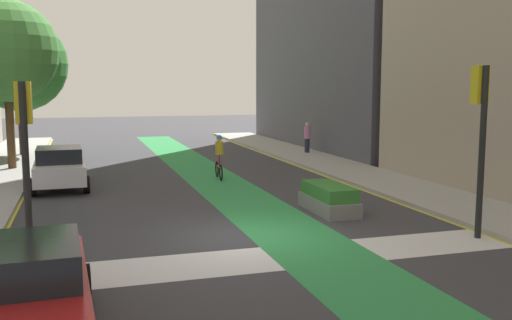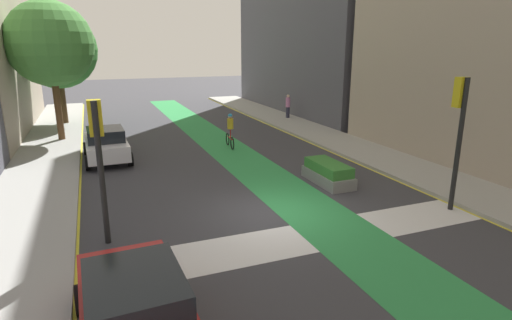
% 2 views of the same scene
% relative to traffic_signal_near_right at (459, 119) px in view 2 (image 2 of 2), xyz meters
% --- Properties ---
extents(ground_plane, '(120.00, 120.00, 0.00)m').
position_rel_traffic_signal_near_right_xyz_m(ground_plane, '(-5.62, 1.79, -3.05)').
color(ground_plane, '#38383D').
extents(bike_lane_paint, '(2.40, 60.00, 0.01)m').
position_rel_traffic_signal_near_right_xyz_m(bike_lane_paint, '(-4.38, 1.79, -3.04)').
color(bike_lane_paint, '#2D8C47').
rests_on(bike_lane_paint, ground_plane).
extents(crosswalk_band, '(12.00, 1.80, 0.01)m').
position_rel_traffic_signal_near_right_xyz_m(crosswalk_band, '(-5.62, -0.21, -3.05)').
color(crosswalk_band, silver).
rests_on(crosswalk_band, ground_plane).
extents(sidewalk_left, '(3.00, 60.00, 0.15)m').
position_rel_traffic_signal_near_right_xyz_m(sidewalk_left, '(-13.12, 1.79, -2.97)').
color(sidewalk_left, '#9E9E99').
rests_on(sidewalk_left, ground_plane).
extents(curb_stripe_left, '(0.16, 60.00, 0.01)m').
position_rel_traffic_signal_near_right_xyz_m(curb_stripe_left, '(-11.62, 1.79, -3.04)').
color(curb_stripe_left, yellow).
rests_on(curb_stripe_left, ground_plane).
extents(sidewalk_right, '(3.00, 60.00, 0.15)m').
position_rel_traffic_signal_near_right_xyz_m(sidewalk_right, '(1.88, 1.79, -2.97)').
color(sidewalk_right, '#9E9E99').
rests_on(sidewalk_right, ground_plane).
extents(curb_stripe_right, '(0.16, 60.00, 0.01)m').
position_rel_traffic_signal_near_right_xyz_m(curb_stripe_right, '(0.38, 1.79, -3.04)').
color(curb_stripe_right, yellow).
rests_on(curb_stripe_right, ground_plane).
extents(traffic_signal_near_right, '(0.35, 0.52, 4.35)m').
position_rel_traffic_signal_near_right_xyz_m(traffic_signal_near_right, '(0.00, 0.00, 0.00)').
color(traffic_signal_near_right, black).
rests_on(traffic_signal_near_right, ground_plane).
extents(traffic_signal_near_left, '(0.35, 0.52, 3.95)m').
position_rel_traffic_signal_near_right_xyz_m(traffic_signal_near_left, '(-10.79, 1.68, -0.27)').
color(traffic_signal_near_left, black).
rests_on(traffic_signal_near_left, ground_plane).
extents(car_white_left_far, '(2.12, 4.25, 1.57)m').
position_rel_traffic_signal_near_right_xyz_m(car_white_left_far, '(-10.41, 10.60, -2.25)').
color(car_white_left_far, silver).
rests_on(car_white_left_far, ground_plane).
extents(car_red_left_near, '(2.15, 4.26, 1.57)m').
position_rel_traffic_signal_near_right_xyz_m(car_red_left_near, '(-10.47, -3.08, -2.25)').
color(car_red_left_near, '#A51919').
rests_on(car_red_left_near, ground_plane).
extents(cyclist_in_lane, '(0.32, 1.73, 1.86)m').
position_rel_traffic_signal_near_right_xyz_m(cyclist_in_lane, '(-4.15, 10.84, -2.08)').
color(cyclist_in_lane, black).
rests_on(cyclist_in_lane, ground_plane).
extents(pedestrian_sidewalk_right_a, '(0.34, 0.34, 1.70)m').
position_rel_traffic_signal_near_right_xyz_m(pedestrian_sidewalk_right_a, '(2.51, 17.55, -2.03)').
color(pedestrian_sidewalk_right_a, '#262638').
rests_on(pedestrian_sidewalk_right_a, sidewalk_right).
extents(street_tree_near, '(4.54, 4.54, 7.51)m').
position_rel_traffic_signal_near_right_xyz_m(street_tree_near, '(-12.62, 15.74, 2.33)').
color(street_tree_near, brown).
rests_on(street_tree_near, sidewalk_left).
extents(street_tree_far, '(5.09, 5.09, 7.43)m').
position_rel_traffic_signal_near_right_xyz_m(street_tree_far, '(-12.65, 21.28, 1.97)').
color(street_tree_far, brown).
rests_on(street_tree_far, sidewalk_left).
extents(median_planter, '(1.06, 2.49, 0.85)m').
position_rel_traffic_signal_near_right_xyz_m(median_planter, '(-2.38, 3.80, -2.65)').
color(median_planter, slate).
rests_on(median_planter, ground_plane).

